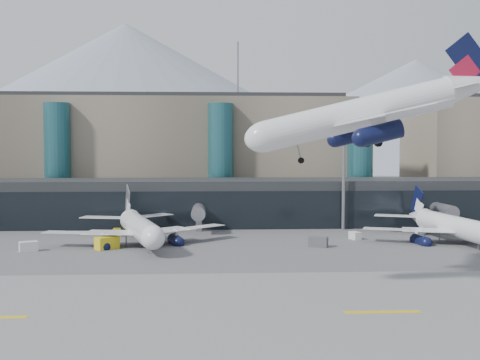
% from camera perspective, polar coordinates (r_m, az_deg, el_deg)
% --- Properties ---
extents(ground, '(900.00, 900.00, 0.00)m').
position_cam_1_polar(ground, '(77.11, -4.55, -9.64)').
color(ground, '#515154').
rests_on(ground, ground).
extents(runway_strip, '(400.00, 40.00, 0.04)m').
position_cam_1_polar(runway_strip, '(62.56, -4.96, -12.63)').
color(runway_strip, slate).
rests_on(runway_strip, ground).
extents(runway_markings, '(128.00, 1.00, 0.02)m').
position_cam_1_polar(runway_markings, '(62.55, -4.96, -12.60)').
color(runway_markings, gold).
rests_on(runway_markings, ground).
extents(concourse, '(170.00, 27.00, 10.00)m').
position_cam_1_polar(concourse, '(133.48, -3.86, -2.12)').
color(concourse, black).
rests_on(concourse, ground).
extents(terminal_main, '(130.00, 30.00, 31.00)m').
position_cam_1_polar(terminal_main, '(167.44, -12.27, 2.45)').
color(terminal_main, gray).
rests_on(terminal_main, ground).
extents(teal_towers, '(116.40, 19.40, 46.00)m').
position_cam_1_polar(teal_towers, '(150.23, -9.48, 1.87)').
color(teal_towers, '#235A62').
rests_on(teal_towers, ground).
extents(mountain_ridge, '(910.00, 400.00, 110.00)m').
position_cam_1_polar(mountain_ridge, '(456.33, -1.18, 6.63)').
color(mountain_ridge, gray).
rests_on(mountain_ridge, ground).
extents(lightmast_mid, '(3.00, 1.20, 25.60)m').
position_cam_1_polar(lightmast_mid, '(126.32, 9.81, 1.85)').
color(lightmast_mid, slate).
rests_on(lightmast_mid, ground).
extents(hero_jet, '(30.59, 31.55, 10.16)m').
position_cam_1_polar(hero_jet, '(70.77, 13.39, 7.17)').
color(hero_jet, silver).
rests_on(hero_jet, ground).
extents(jet_parked_mid, '(32.85, 34.23, 10.99)m').
position_cam_1_polar(jet_parked_mid, '(109.06, -9.73, -3.73)').
color(jet_parked_mid, silver).
rests_on(jet_parked_mid, ground).
extents(jet_parked_right, '(32.92, 32.69, 10.66)m').
position_cam_1_polar(jet_parked_right, '(116.56, 18.85, -3.48)').
color(jet_parked_right, silver).
rests_on(jet_parked_right, ground).
extents(veh_a, '(3.28, 2.65, 1.62)m').
position_cam_1_polar(veh_a, '(105.08, -19.42, -5.96)').
color(veh_a, silver).
rests_on(veh_a, ground).
extents(veh_b, '(1.68, 2.56, 1.43)m').
position_cam_1_polar(veh_b, '(119.12, -11.57, -4.85)').
color(veh_b, gold).
rests_on(veh_b, ground).
extents(veh_c, '(3.56, 2.73, 1.76)m').
position_cam_1_polar(veh_c, '(104.41, 7.43, -5.83)').
color(veh_c, '#4E4E53').
rests_on(veh_c, ground).
extents(veh_d, '(2.55, 2.64, 1.37)m').
position_cam_1_polar(veh_d, '(122.96, 16.75, -4.69)').
color(veh_d, silver).
rests_on(veh_d, ground).
extents(veh_g, '(2.06, 2.70, 1.39)m').
position_cam_1_polar(veh_g, '(114.08, 10.85, -5.20)').
color(veh_g, silver).
rests_on(veh_g, ground).
extents(veh_h, '(4.16, 3.97, 2.09)m').
position_cam_1_polar(veh_h, '(103.80, -12.49, -5.84)').
color(veh_h, gold).
rests_on(veh_h, ground).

